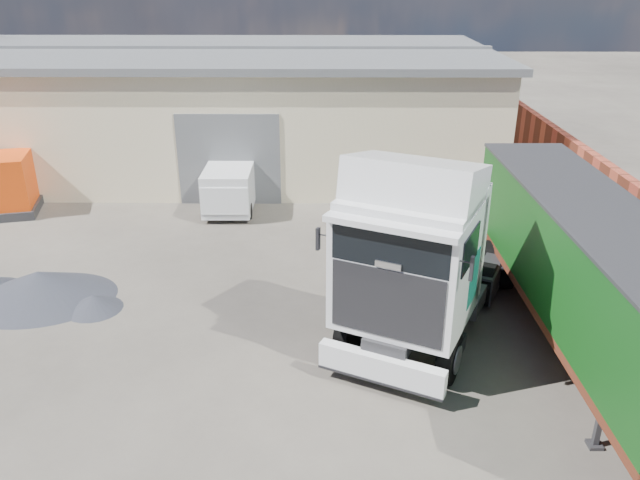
{
  "coord_description": "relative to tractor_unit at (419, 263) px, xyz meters",
  "views": [
    {
      "loc": [
        1.73,
        -13.5,
        8.64
      ],
      "look_at": [
        1.6,
        3.0,
        1.44
      ],
      "focal_mm": 35.0,
      "sensor_mm": 36.0,
      "label": 1
    }
  ],
  "objects": [
    {
      "name": "warehouse",
      "position": [
        -10.02,
        15.93,
        0.53
      ],
      "size": [
        30.6,
        12.6,
        5.42
      ],
      "color": "beige",
      "rests_on": "ground"
    },
    {
      "name": "brick_boundary_wall",
      "position": [
        7.48,
        5.93,
        -0.88
      ],
      "size": [
        0.35,
        26.0,
        2.5
      ],
      "primitive_type": "cube",
      "color": "brown",
      "rests_on": "ground"
    },
    {
      "name": "box_trailer",
      "position": [
        3.85,
        -0.27,
        0.14
      ],
      "size": [
        2.45,
        11.19,
        3.72
      ],
      "rotation": [
        0.0,
        0.0,
        0.01
      ],
      "color": "#2D2D30",
      "rests_on": "ground"
    },
    {
      "name": "gravel_heap",
      "position": [
        -10.41,
        1.99,
        -1.73
      ],
      "size": [
        5.36,
        4.84,
        0.86
      ],
      "rotation": [
        0.0,
        0.0,
        0.18
      ],
      "color": "black",
      "rests_on": "ground"
    },
    {
      "name": "ground",
      "position": [
        -4.02,
        -0.07,
        -2.13
      ],
      "size": [
        120.0,
        120.0,
        0.0
      ],
      "primitive_type": "plane",
      "color": "#292521",
      "rests_on": "ground"
    },
    {
      "name": "panel_van",
      "position": [
        -5.93,
        9.55,
        -1.21
      ],
      "size": [
        1.81,
        4.34,
        1.77
      ],
      "rotation": [
        0.0,
        0.0,
        0.01
      ],
      "color": "black",
      "rests_on": "ground"
    },
    {
      "name": "tractor_unit",
      "position": [
        0.0,
        0.0,
        0.0
      ],
      "size": [
        5.75,
        7.89,
        5.06
      ],
      "rotation": [
        0.0,
        0.0,
        -0.44
      ],
      "color": "black",
      "rests_on": "ground"
    }
  ]
}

